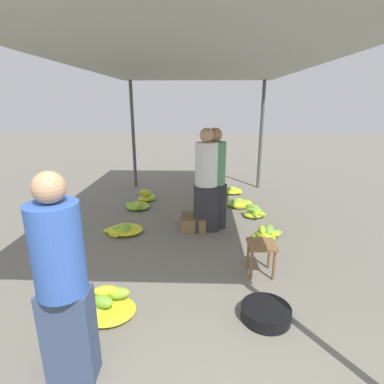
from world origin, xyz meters
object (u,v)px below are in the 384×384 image
at_px(basin_black, 266,313).
at_px(banana_pile_right_1, 266,234).
at_px(banana_pile_right_3, 233,191).
at_px(crate_near, 193,222).
at_px(banana_pile_left_3, 138,205).
at_px(stool, 261,249).
at_px(banana_pile_right_0, 240,204).
at_px(shopper_walking_mid, 214,178).
at_px(shopper_walking_far, 206,180).
at_px(vendor_foreground, 62,280).
at_px(banana_pile_left_1, 148,196).
at_px(banana_pile_left_2, 123,230).
at_px(banana_pile_left_0, 103,307).
at_px(banana_pile_right_2, 255,213).

relative_size(basin_black, banana_pile_right_1, 0.95).
relative_size(banana_pile_right_3, crate_near, 1.16).
height_order(banana_pile_left_3, banana_pile_right_3, banana_pile_left_3).
height_order(stool, banana_pile_right_3, stool).
xyz_separation_m(banana_pile_right_0, shopper_walking_mid, (-0.59, -1.13, 0.83)).
distance_m(banana_pile_right_1, shopper_walking_mid, 1.23).
bearing_deg(banana_pile_right_1, stool, -105.70).
height_order(crate_near, shopper_walking_far, shopper_walking_far).
xyz_separation_m(vendor_foreground, basin_black, (1.66, 0.71, -0.80)).
xyz_separation_m(banana_pile_left_1, banana_pile_left_2, (-0.11, -1.73, -0.04)).
distance_m(stool, basin_black, 0.88).
xyz_separation_m(vendor_foreground, banana_pile_right_0, (1.80, 4.12, -0.81)).
distance_m(basin_black, banana_pile_right_0, 3.41).
relative_size(banana_pile_left_0, banana_pile_left_2, 0.95).
xyz_separation_m(basin_black, banana_pile_left_0, (-1.65, 0.01, 0.02)).
xyz_separation_m(stool, crate_near, (-0.89, 1.40, -0.22)).
relative_size(basin_black, shopper_walking_mid, 0.29).
xyz_separation_m(banana_pile_left_3, banana_pile_right_2, (2.32, -0.43, 0.03)).
distance_m(basin_black, banana_pile_left_0, 1.65).
bearing_deg(banana_pile_left_0, shopper_walking_far, 63.46).
height_order(banana_pile_left_3, shopper_walking_mid, shopper_walking_mid).
height_order(banana_pile_left_0, banana_pile_left_2, banana_pile_left_0).
relative_size(banana_pile_left_2, banana_pile_left_3, 1.17).
bearing_deg(stool, banana_pile_right_2, 82.20).
bearing_deg(banana_pile_right_3, stool, -90.08).
xyz_separation_m(banana_pile_left_3, banana_pile_right_0, (2.10, 0.20, -0.01)).
bearing_deg(vendor_foreground, banana_pile_right_2, 59.93).
bearing_deg(shopper_walking_mid, vendor_foreground, -112.01).
bearing_deg(crate_near, banana_pile_right_0, 51.44).
bearing_deg(basin_black, banana_pile_right_2, 82.59).
bearing_deg(banana_pile_right_1, banana_pile_right_0, 98.38).
relative_size(vendor_foreground, banana_pile_left_1, 4.04).
xyz_separation_m(banana_pile_left_3, shopper_walking_far, (1.38, -1.05, 0.83)).
height_order(vendor_foreground, stool, vendor_foreground).
xyz_separation_m(banana_pile_left_0, shopper_walking_far, (1.07, 2.15, 0.81)).
bearing_deg(banana_pile_right_1, shopper_walking_mid, 151.05).
distance_m(banana_pile_left_0, banana_pile_right_0, 3.85).
distance_m(stool, banana_pile_left_3, 3.15).
bearing_deg(banana_pile_left_3, vendor_foreground, -85.53).
distance_m(banana_pile_left_0, banana_pile_left_1, 3.73).
height_order(banana_pile_left_2, shopper_walking_mid, shopper_walking_mid).
height_order(vendor_foreground, banana_pile_left_1, vendor_foreground).
height_order(banana_pile_left_2, banana_pile_right_2, banana_pile_right_2).
bearing_deg(banana_pile_left_0, basin_black, -0.21).
bearing_deg(banana_pile_left_2, banana_pile_left_1, 86.25).
bearing_deg(banana_pile_right_1, banana_pile_left_0, -138.07).
bearing_deg(banana_pile_left_2, crate_near, 11.22).
height_order(basin_black, shopper_walking_mid, shopper_walking_mid).
height_order(vendor_foreground, banana_pile_left_2, vendor_foreground).
bearing_deg(vendor_foreground, shopper_walking_far, 69.44).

